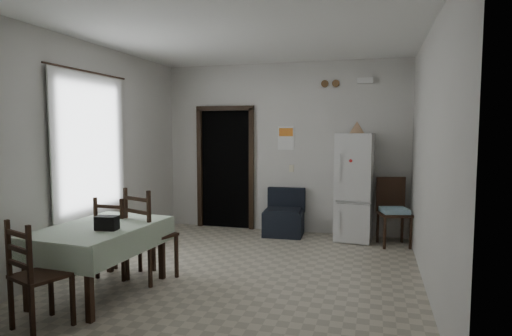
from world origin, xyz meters
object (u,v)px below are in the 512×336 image
object	(u,v)px
dining_chair_near_head	(41,274)
navy_seat	(284,212)
dining_chair_far_left	(118,236)
dining_chair_far_right	(151,233)
corner_chair	(394,212)
dining_table	(101,260)
fridge	(354,187)

from	to	relation	value
dining_chair_near_head	navy_seat	bearing A→B (deg)	-89.47
navy_seat	dining_chair_near_head	distance (m)	4.11
dining_chair_far_left	dining_chair_far_right	world-z (taller)	dining_chair_far_right
corner_chair	dining_chair_near_head	world-z (taller)	corner_chair
corner_chair	dining_chair_far_right	distance (m)	3.63
navy_seat	dining_table	world-z (taller)	navy_seat
fridge	navy_seat	bearing A→B (deg)	-174.46
navy_seat	fridge	bearing A→B (deg)	-3.30
dining_table	dining_chair_far_right	xyz separation A→B (m)	(0.30, 0.55, 0.18)
corner_chair	dining_chair_far_left	xyz separation A→B (m)	(-3.26, -2.28, -0.03)
dining_table	dining_chair_far_left	xyz separation A→B (m)	(-0.16, 0.57, 0.12)
fridge	dining_table	distance (m)	3.97
corner_chair	dining_table	size ratio (longest dim) A/B	0.72
fridge	dining_chair_near_head	distance (m)	4.63
fridge	corner_chair	xyz separation A→B (m)	(0.61, -0.20, -0.34)
corner_chair	dining_chair_far_right	world-z (taller)	dining_chair_far_right
dining_table	dining_chair_far_right	distance (m)	0.65
navy_seat	dining_chair_far_right	distance (m)	2.71
dining_chair_far_right	dining_chair_near_head	world-z (taller)	dining_chair_far_right
dining_chair_far_left	dining_chair_near_head	bearing A→B (deg)	97.08
dining_chair_far_right	dining_chair_near_head	distance (m)	1.42
dining_chair_far_left	dining_chair_near_head	world-z (taller)	dining_chair_near_head
dining_chair_far_left	dining_chair_far_right	distance (m)	0.46
dining_chair_far_right	corner_chair	bearing A→B (deg)	-120.83
dining_chair_near_head	corner_chair	bearing A→B (deg)	-110.29
dining_chair_far_left	dining_chair_near_head	xyz separation A→B (m)	(0.15, -1.40, 0.01)
corner_chair	dining_chair_far_left	size ratio (longest dim) A/B	1.06
fridge	dining_chair_far_right	bearing A→B (deg)	-125.91
fridge	dining_chair_near_head	world-z (taller)	fridge
navy_seat	corner_chair	xyz separation A→B (m)	(1.75, -0.20, 0.13)
dining_chair_near_head	dining_chair_far_right	bearing A→B (deg)	-82.57
navy_seat	dining_table	xyz separation A→B (m)	(-1.36, -3.04, -0.02)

